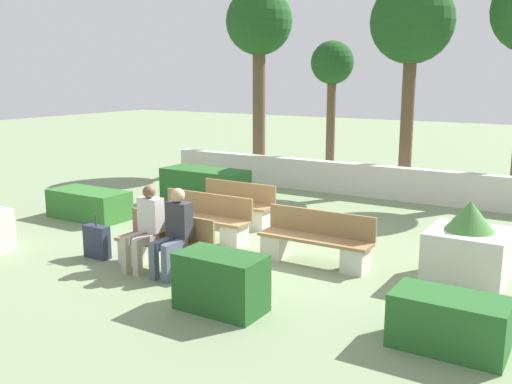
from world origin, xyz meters
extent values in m
plane|color=gray|center=(0.00, 0.00, 0.00)|extent=(60.00, 60.00, 0.00)
cube|color=beige|center=(0.00, 5.26, 0.40)|extent=(11.27, 0.30, 0.80)
cube|color=#937047|center=(-0.56, -1.68, 0.42)|extent=(1.65, 0.44, 0.05)
cube|color=#937047|center=(-0.56, -1.43, 0.64)|extent=(1.65, 0.04, 0.40)
cube|color=beige|center=(-1.15, -1.68, 0.20)|extent=(0.36, 0.40, 0.39)
cube|color=beige|center=(0.04, -1.68, 0.20)|extent=(0.36, 0.40, 0.39)
cube|color=#937047|center=(-1.14, 1.19, 0.42)|extent=(1.71, 0.44, 0.05)
cube|color=#937047|center=(-1.14, 1.44, 0.64)|extent=(1.71, 0.04, 0.40)
cube|color=beige|center=(-1.76, 1.19, 0.20)|extent=(0.36, 0.40, 0.39)
cube|color=beige|center=(-0.51, 1.19, 0.20)|extent=(0.36, 0.40, 0.39)
cube|color=#937047|center=(1.37, -0.22, 0.42)|extent=(1.89, 0.44, 0.05)
cube|color=#937047|center=(1.37, 0.02, 0.64)|extent=(1.89, 0.04, 0.40)
cube|color=beige|center=(0.66, -0.22, 0.20)|extent=(0.36, 0.40, 0.39)
cube|color=beige|center=(2.08, -0.22, 0.20)|extent=(0.36, 0.40, 0.39)
cube|color=#937047|center=(-1.01, -0.07, 0.42)|extent=(1.94, 0.44, 0.05)
cube|color=#937047|center=(-1.01, 0.17, 0.64)|extent=(1.94, 0.04, 0.40)
cube|color=beige|center=(-1.75, -0.07, 0.20)|extent=(0.36, 0.40, 0.39)
cube|color=beige|center=(-0.27, -0.07, 0.20)|extent=(0.36, 0.40, 0.39)
cube|color=#B2A893|center=(-0.90, -1.89, 0.51)|extent=(0.14, 0.46, 0.13)
cube|color=#B2A893|center=(-0.70, -1.89, 0.51)|extent=(0.14, 0.46, 0.13)
cube|color=#B2A893|center=(-0.92, -2.12, 0.29)|extent=(0.11, 0.11, 0.57)
cube|color=#B2A893|center=(-0.68, -2.12, 0.29)|extent=(0.11, 0.11, 0.57)
cube|color=beige|center=(-0.80, -1.65, 0.84)|extent=(0.38, 0.22, 0.54)
sphere|color=brown|center=(-0.80, -1.67, 1.21)|extent=(0.20, 0.20, 0.20)
cube|color=#515B70|center=(-0.33, -1.89, 0.51)|extent=(0.14, 0.46, 0.13)
cube|color=#515B70|center=(-0.13, -1.89, 0.51)|extent=(0.14, 0.46, 0.13)
cube|color=#515B70|center=(-0.35, -2.12, 0.29)|extent=(0.11, 0.11, 0.57)
cube|color=#515B70|center=(-0.11, -2.12, 0.29)|extent=(0.11, 0.11, 0.57)
cube|color=#333338|center=(-0.23, -1.65, 0.84)|extent=(0.38, 0.22, 0.54)
sphere|color=tan|center=(-0.23, -1.67, 1.22)|extent=(0.22, 0.22, 0.22)
cube|color=#286028|center=(3.92, -2.07, 0.31)|extent=(1.25, 0.67, 0.62)
cube|color=#286028|center=(-2.71, 2.35, 0.42)|extent=(2.04, 0.88, 0.85)
cube|color=#235623|center=(1.14, -2.51, 0.38)|extent=(1.14, 0.63, 0.76)
cube|color=#33702D|center=(-4.05, 0.02, 0.30)|extent=(1.76, 0.84, 0.60)
cube|color=beige|center=(3.64, 0.18, 0.40)|extent=(1.10, 1.10, 0.80)
cone|color=#47843D|center=(3.64, 0.18, 1.02)|extent=(0.71, 0.71, 0.44)
cube|color=#282D42|center=(-1.86, -1.82, 0.28)|extent=(0.46, 0.19, 0.55)
cylinder|color=#333338|center=(-1.86, -1.82, 0.65)|extent=(0.02, 0.02, 0.20)
cylinder|color=brown|center=(-4.08, 7.08, 2.02)|extent=(0.39, 0.39, 4.04)
sphere|color=#1E4C1E|center=(-4.08, 7.08, 4.60)|extent=(2.02, 2.02, 2.02)
cylinder|color=brown|center=(-1.52, 6.80, 1.51)|extent=(0.25, 0.25, 3.02)
sphere|color=#1E4C1E|center=(-1.52, 6.80, 3.35)|extent=(1.20, 1.20, 1.20)
cylinder|color=brown|center=(0.83, 6.28, 1.87)|extent=(0.33, 0.33, 3.73)
sphere|color=#1E4C1E|center=(0.83, 6.28, 4.31)|extent=(2.08, 2.08, 2.08)
camera|label=1|loc=(5.16, -8.22, 3.00)|focal=40.00mm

